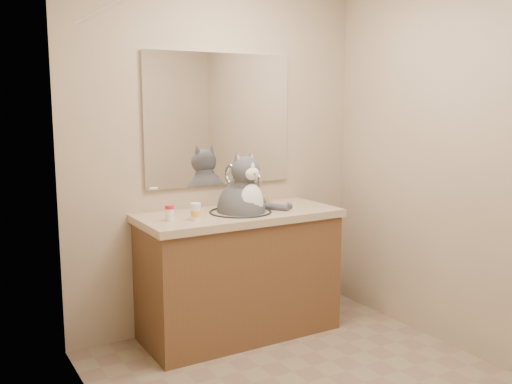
{
  "coord_description": "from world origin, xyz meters",
  "views": [
    {
      "loc": [
        -1.78,
        -2.29,
        1.57
      ],
      "look_at": [
        -0.05,
        0.65,
        1.03
      ],
      "focal_mm": 40.0,
      "sensor_mm": 36.0,
      "label": 1
    }
  ],
  "objects_px": {
    "cat": "(243,206)",
    "pill_bottle_orange": "(196,212)",
    "pill_bottle_redcap": "(170,213)",
    "grey_canister": "(198,210)"
  },
  "relations": [
    {
      "from": "cat",
      "to": "pill_bottle_orange",
      "type": "relative_size",
      "value": 5.83
    },
    {
      "from": "cat",
      "to": "pill_bottle_redcap",
      "type": "height_order",
      "value": "cat"
    },
    {
      "from": "pill_bottle_redcap",
      "to": "grey_canister",
      "type": "xyz_separation_m",
      "value": [
        0.22,
        0.08,
        -0.02
      ]
    },
    {
      "from": "pill_bottle_redcap",
      "to": "grey_canister",
      "type": "distance_m",
      "value": 0.23
    },
    {
      "from": "pill_bottle_redcap",
      "to": "grey_canister",
      "type": "bearing_deg",
      "value": 18.83
    },
    {
      "from": "pill_bottle_orange",
      "to": "cat",
      "type": "bearing_deg",
      "value": 12.51
    },
    {
      "from": "pill_bottle_redcap",
      "to": "pill_bottle_orange",
      "type": "distance_m",
      "value": 0.16
    },
    {
      "from": "cat",
      "to": "grey_canister",
      "type": "bearing_deg",
      "value": 162.88
    },
    {
      "from": "pill_bottle_redcap",
      "to": "pill_bottle_orange",
      "type": "bearing_deg",
      "value": -23.96
    },
    {
      "from": "pill_bottle_orange",
      "to": "grey_canister",
      "type": "height_order",
      "value": "pill_bottle_orange"
    }
  ]
}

